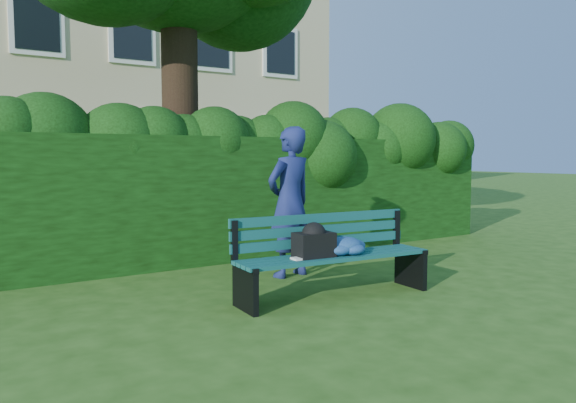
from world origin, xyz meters
TOP-DOWN VIEW (x-y plane):
  - ground at (0.00, 0.00)m, footprint 80.00×80.00m
  - apartment_building at (-0.00, 13.99)m, footprint 16.00×8.08m
  - hedge at (0.00, 2.20)m, footprint 10.00×1.00m
  - park_bench at (-0.23, -0.58)m, footprint 2.26×0.75m
  - man_reading at (-0.01, 0.55)m, footprint 0.76×0.57m

SIDE VIEW (x-z plane):
  - ground at x=0.00m, z-range 0.00..0.00m
  - park_bench at x=-0.23m, z-range 0.06..0.95m
  - hedge at x=0.00m, z-range 0.00..1.80m
  - man_reading at x=-0.01m, z-range 0.00..1.89m
  - apartment_building at x=0.00m, z-range 0.00..12.00m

